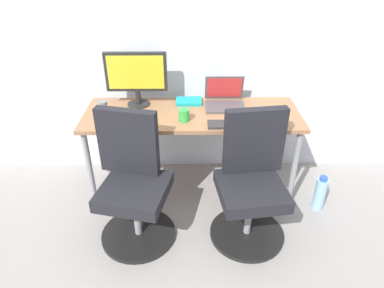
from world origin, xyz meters
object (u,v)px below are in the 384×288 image
object	(u,v)px
coffee_mug	(184,115)
open_laptop	(225,99)
water_bottle_on_floor	(320,194)
office_chair_left	(133,185)
desktop_monitor	(136,75)
office_chair_right	(251,184)

from	to	relation	value
coffee_mug	open_laptop	bearing A→B (deg)	39.99
water_bottle_on_floor	office_chair_left	bearing A→B (deg)	-170.88
desktop_monitor	open_laptop	distance (m)	0.72
water_bottle_on_floor	open_laptop	world-z (taller)	open_laptop
open_laptop	coffee_mug	distance (m)	0.42
office_chair_right	coffee_mug	xyz separation A→B (m)	(-0.47, 0.38, 0.35)
office_chair_left	open_laptop	size ratio (longest dim) A/B	3.03
office_chair_left	desktop_monitor	distance (m)	0.87
desktop_monitor	office_chair_left	bearing A→B (deg)	-88.40
water_bottle_on_floor	desktop_monitor	xyz separation A→B (m)	(-1.45, 0.44, 0.83)
open_laptop	office_chair_left	bearing A→B (deg)	-135.96
office_chair_right	water_bottle_on_floor	xyz separation A→B (m)	(0.61, 0.23, -0.28)
open_laptop	coffee_mug	size ratio (longest dim) A/B	3.37
office_chair_right	desktop_monitor	size ratio (longest dim) A/B	1.96
open_laptop	coffee_mug	bearing A→B (deg)	-140.01
open_laptop	coffee_mug	xyz separation A→B (m)	(-0.32, -0.27, -0.01)
desktop_monitor	coffee_mug	distance (m)	0.51
office_chair_right	coffee_mug	size ratio (longest dim) A/B	10.22
water_bottle_on_floor	desktop_monitor	size ratio (longest dim) A/B	0.65
office_chair_left	office_chair_right	bearing A→B (deg)	0.08
office_chair_right	open_laptop	size ratio (longest dim) A/B	3.03
water_bottle_on_floor	office_chair_right	bearing A→B (deg)	-159.44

